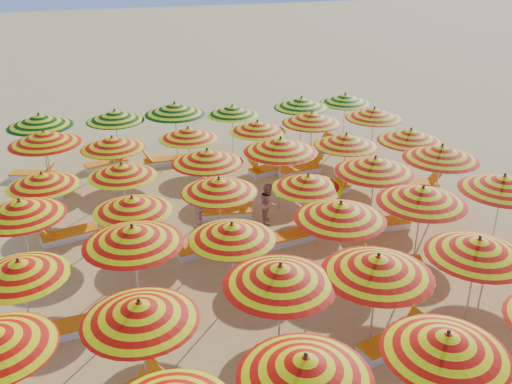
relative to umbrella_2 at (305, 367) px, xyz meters
The scene contains 57 objects.
ground 8.05m from the umbrella_2, 78.65° to the left, with size 120.00×120.00×0.00m, color #DEAF62.
umbrella_2 is the anchor object (origin of this frame).
umbrella_3 2.62m from the umbrella_2, ahead, with size 2.55×2.55×2.44m.
umbrella_7 3.42m from the umbrella_2, 136.52° to the left, with size 2.74×2.74×2.44m.
umbrella_8 2.67m from the umbrella_2, 80.41° to the left, with size 3.13×3.13×2.57m.
umbrella_9 3.48m from the umbrella_2, 42.93° to the left, with size 3.18×3.18×2.59m.
umbrella_10 5.74m from the umbrella_2, 26.02° to the left, with size 2.86×2.86×2.51m.
umbrella_12 6.86m from the umbrella_2, 135.00° to the left, with size 2.50×2.50×2.28m.
umbrella_13 5.74m from the umbrella_2, 114.05° to the left, with size 3.19×3.19×2.55m.
umbrella_14 5.11m from the umbrella_2, 89.62° to the left, with size 2.25×2.25×2.32m.
umbrella_15 5.83m from the umbrella_2, 60.28° to the left, with size 2.68×2.68×2.53m.
umbrella_16 7.45m from the umbrella_2, 44.26° to the left, with size 2.56×2.56×2.61m.
umbrella_17 9.55m from the umbrella_2, 33.51° to the left, with size 3.11×3.11×2.59m.
umbrella_18 9.18m from the umbrella_2, 123.14° to the left, with size 2.49×2.49×2.46m.
umbrella_19 7.75m from the umbrella_2, 106.27° to the left, with size 2.62×2.62×2.28m.
umbrella_20 7.82m from the umbrella_2, 87.55° to the left, with size 2.56×2.56×2.38m.
umbrella_21 8.12m from the umbrella_2, 68.51° to the left, with size 2.36×2.36×2.27m.
umbrella_22 9.08m from the umbrella_2, 55.75° to the left, with size 3.02×3.02×2.62m.
umbrella_23 10.95m from the umbrella_2, 45.81° to the left, with size 3.28×3.28×2.62m.
umbrella_24 10.97m from the umbrella_2, 114.81° to the left, with size 2.63×2.63×2.25m.
umbrella_25 10.26m from the umbrella_2, 102.73° to the left, with size 2.75×2.75×2.26m.
umbrella_26 9.97m from the umbrella_2, 87.47° to the left, with size 3.04×3.04×2.47m.
umbrella_27 10.34m from the umbrella_2, 73.72° to the left, with size 3.23×3.23×2.63m.
umbrella_28 11.71m from the umbrella_2, 62.13° to the left, with size 2.70×2.70×2.38m.
umbrella_29 12.61m from the umbrella_2, 52.04° to the left, with size 2.84×2.84×2.47m.
umbrella_30 13.71m from the umbrella_2, 109.64° to the left, with size 2.49×2.49×2.63m.
umbrella_31 12.67m from the umbrella_2, 100.87° to the left, with size 2.32×2.32×2.35m.
umbrella_32 12.80m from the umbrella_2, 88.54° to the left, with size 2.77×2.77×2.31m.
umbrella_33 13.28m from the umbrella_2, 76.94° to the left, with size 2.61×2.61×2.28m.
umbrella_34 13.86m from the umbrella_2, 68.08° to the left, with size 2.93×2.93×2.47m.
umbrella_35 15.05m from the umbrella_2, 58.65° to the left, with size 2.59×2.59×2.42m.
umbrella_36 15.91m from the umbrella_2, 107.87° to the left, with size 2.97×2.97×2.58m.
umbrella_37 15.60m from the umbrella_2, 97.75° to the left, with size 2.72×2.72×2.41m.
umbrella_38 15.25m from the umbrella_2, 89.12° to the left, with size 2.54×2.54×2.59m.
umbrella_39 15.52m from the umbrella_2, 80.30° to the left, with size 2.30×2.30×2.26m.
umbrella_40 15.98m from the umbrella_2, 69.73° to the left, with size 2.64×2.64×2.46m.
umbrella_41 17.18m from the umbrella_2, 63.31° to the left, with size 2.82×2.82×2.35m.
lounger_6 4.39m from the umbrella_2, 36.29° to the left, with size 1.82×0.98×0.69m.
lounger_7 6.87m from the umbrella_2, 131.48° to the left, with size 1.78×0.75×0.69m.
lounger_8 7.51m from the umbrella_2, 49.01° to the left, with size 1.83×1.13×0.69m.
lounger_9 9.80m from the umbrella_2, 125.85° to the left, with size 1.75×0.62×0.69m.
lounger_10 8.07m from the umbrella_2, 91.24° to the left, with size 1.82×1.01×0.69m.
lounger_11 8.23m from the umbrella_2, 72.69° to the left, with size 1.80×0.82×0.69m.
lounger_12 9.69m from the umbrella_2, 53.70° to the left, with size 1.78×0.73×0.69m.
lounger_13 10.73m from the umbrella_2, 112.89° to the left, with size 1.82×0.95×0.69m.
lounger_14 10.09m from the umbrella_2, 83.96° to the left, with size 1.81×0.87×0.69m.
lounger_15 11.79m from the umbrella_2, 64.67° to the left, with size 1.82×1.03×0.69m.
lounger_16 13.27m from the umbrella_2, 50.43° to the left, with size 1.83×1.07×0.69m.
lounger_17 14.12m from the umbrella_2, 111.45° to the left, with size 1.79×0.78×0.69m.
lounger_18 13.65m from the umbrella_2, 74.95° to the left, with size 1.83×1.07×0.69m.
lounger_19 13.63m from the umbrella_2, 69.72° to the left, with size 1.80×0.82×0.69m.
lounger_20 16.10m from the umbrella_2, 109.71° to the left, with size 1.83×1.14×0.69m.
lounger_21 15.81m from the umbrella_2, 99.58° to the left, with size 1.83×1.12×0.69m.
lounger_22 15.27m from the umbrella_2, 91.38° to the left, with size 1.75×0.63×0.69m.
lounger_23 16.19m from the umbrella_2, 67.54° to the left, with size 1.82×0.96×0.69m.
beachgoer_a 8.06m from the umbrella_2, 92.10° to the left, with size 0.54×0.35×1.47m, color tan.
beachgoer_b 9.46m from the umbrella_2, 76.23° to the left, with size 0.66×0.52×1.36m, color tan.
Camera 1 is at (-4.38, -14.43, 8.78)m, focal length 40.00 mm.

